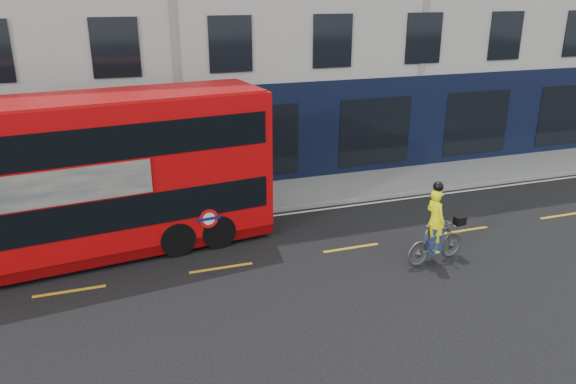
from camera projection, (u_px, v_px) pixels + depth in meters
name	position (u px, v px, depth m)	size (l,w,h in m)	color
ground	(234.00, 294.00, 14.39)	(120.00, 120.00, 0.00)	black
pavement	(191.00, 205.00, 20.16)	(60.00, 3.00, 0.12)	slate
kerb	(198.00, 220.00, 18.82)	(60.00, 0.12, 0.13)	gray
road_edge_line	(200.00, 225.00, 18.57)	(58.00, 0.10, 0.01)	silver
lane_dashes	(221.00, 268.00, 15.73)	(58.00, 0.12, 0.01)	gold
bus	(68.00, 179.00, 15.60)	(11.73, 3.99, 4.64)	#C4070A
cyclist	(436.00, 236.00, 15.82)	(2.06, 0.88, 2.44)	#4D4F52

